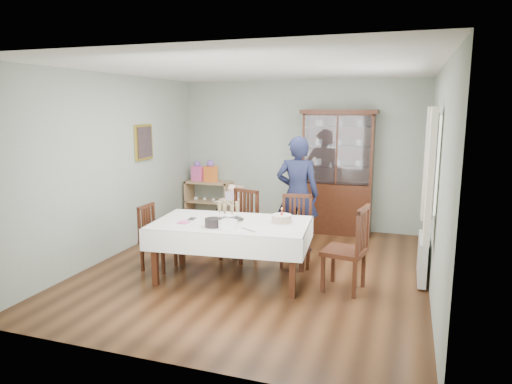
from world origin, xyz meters
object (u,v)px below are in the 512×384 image
at_px(china_cabinet, 338,170).
at_px(chair_end_right, 345,265).
at_px(sideboard, 209,201).
at_px(woman, 297,194).
at_px(gift_bag_orange, 211,172).
at_px(gift_bag_pink, 197,172).
at_px(high_chair, 232,220).
at_px(chair_far_right, 296,245).
at_px(champagne_tray, 228,215).
at_px(birthday_cake, 282,219).
at_px(chair_end_left, 158,250).
at_px(dining_table, 231,250).
at_px(chair_far_left, 239,239).

xyz_separation_m(china_cabinet, chair_end_right, (0.51, -2.60, -0.81)).
bearing_deg(sideboard, woman, -31.66).
bearing_deg(gift_bag_orange, gift_bag_pink, 180.00).
height_order(china_cabinet, high_chair, china_cabinet).
relative_size(sideboard, woman, 0.50).
distance_m(chair_far_right, champagne_tray, 1.17).
bearing_deg(birthday_cake, gift_bag_orange, 129.95).
xyz_separation_m(chair_end_left, gift_bag_pink, (-0.66, 2.66, 0.71)).
bearing_deg(gift_bag_orange, china_cabinet, -0.04).
bearing_deg(dining_table, birthday_cake, 13.13).
height_order(sideboard, chair_far_right, chair_far_right).
relative_size(dining_table, chair_end_left, 2.35).
distance_m(champagne_tray, birthday_cake, 0.70).
bearing_deg(champagne_tray, chair_end_left, -178.17).
xyz_separation_m(woman, gift_bag_pink, (-2.30, 1.26, 0.08)).
bearing_deg(dining_table, chair_end_left, 178.99).
xyz_separation_m(gift_bag_pink, gift_bag_orange, (0.28, 0.00, 0.01)).
xyz_separation_m(china_cabinet, sideboard, (-2.50, 0.02, -0.72)).
distance_m(chair_far_left, chair_far_right, 0.86).
bearing_deg(champagne_tray, gift_bag_pink, 123.05).
xyz_separation_m(chair_end_left, woman, (1.64, 1.40, 0.63)).
xyz_separation_m(chair_end_right, champagne_tray, (-1.52, -0.02, 0.52)).
relative_size(chair_end_right, birthday_cake, 3.59).
height_order(china_cabinet, champagne_tray, china_cabinet).
distance_m(chair_far_left, gift_bag_orange, 2.40).
bearing_deg(birthday_cake, champagne_tray, -172.19).
height_order(chair_far_left, champagne_tray, chair_far_left).
relative_size(dining_table, chair_far_left, 2.07).
bearing_deg(gift_bag_orange, chair_far_left, -55.62).
relative_size(chair_far_left, gift_bag_orange, 2.42).
xyz_separation_m(dining_table, sideboard, (-1.55, 2.70, 0.02)).
xyz_separation_m(chair_far_left, chair_end_left, (-0.92, -0.76, -0.04)).
bearing_deg(sideboard, chair_end_left, -80.70).
distance_m(chair_far_left, woman, 1.13).
bearing_deg(gift_bag_pink, birthday_cake, -46.51).
relative_size(dining_table, high_chair, 2.16).
xyz_separation_m(woman, champagne_tray, (-0.59, -1.36, -0.06)).
bearing_deg(chair_far_left, gift_bag_orange, 140.45).
xyz_separation_m(sideboard, birthday_cake, (2.18, -2.55, 0.41)).
distance_m(chair_end_right, birthday_cake, 0.97).
bearing_deg(gift_bag_pink, high_chair, -44.18).
xyz_separation_m(chair_end_right, woman, (-0.93, 1.34, 0.58)).
distance_m(china_cabinet, chair_far_left, 2.36).
distance_m(chair_far_left, gift_bag_pink, 2.56).
distance_m(high_chair, champagne_tray, 1.65).
bearing_deg(chair_far_left, china_cabinet, 74.92).
distance_m(dining_table, chair_far_left, 0.81).
bearing_deg(birthday_cake, dining_table, -166.87).
distance_m(high_chair, gift_bag_pink, 1.73).
height_order(dining_table, chair_far_right, chair_far_right).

